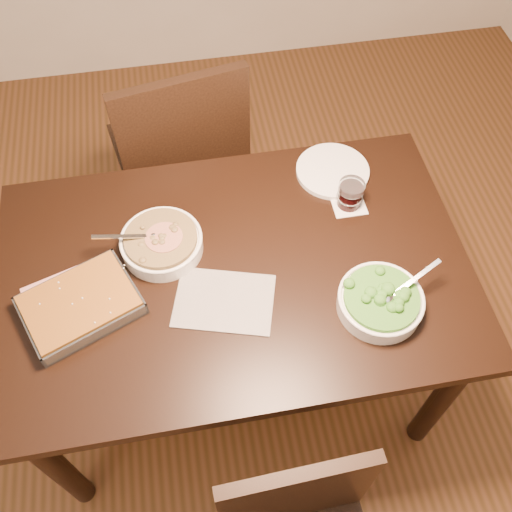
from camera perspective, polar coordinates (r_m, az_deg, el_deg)
ground at (r=2.35m, az=-1.65°, el=-11.19°), size 4.00×4.00×0.00m
table at (r=1.77m, az=-2.15°, el=-2.86°), size 1.40×0.90×0.75m
magazine_a at (r=1.71m, az=-17.26°, el=-3.93°), size 0.34×0.29×0.01m
magazine_b at (r=1.63m, az=-3.20°, el=-4.49°), size 0.32×0.27×0.00m
coaster at (r=1.85m, az=9.22°, el=5.18°), size 0.10×0.10×0.00m
stew_bowl at (r=1.72m, az=-9.42°, el=1.35°), size 0.27×0.25×0.09m
broccoli_bowl at (r=1.63m, az=12.33°, el=-4.43°), size 0.27×0.24×0.09m
baking_dish at (r=1.66m, az=-17.13°, el=-4.71°), size 0.37×0.33×0.06m
wine_tumbler at (r=1.82m, az=9.42°, el=6.17°), size 0.08×0.08×0.09m
dinner_plate at (r=1.93m, az=7.66°, el=8.44°), size 0.24×0.24×0.02m
chair_far at (r=2.27m, az=-7.51°, el=10.17°), size 0.55×0.55×1.00m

